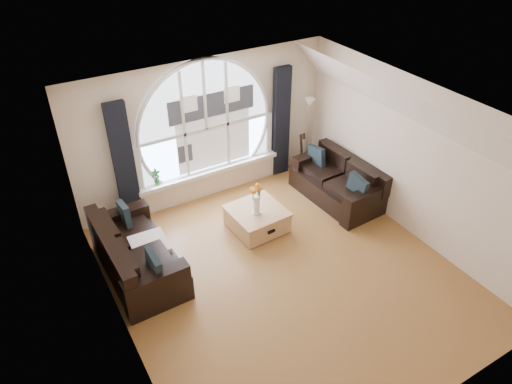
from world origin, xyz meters
name	(u,v)px	position (x,y,z in m)	size (l,w,h in m)	color
ground	(285,274)	(0.00, 0.00, 0.00)	(5.00, 5.50, 0.01)	brown
ceiling	(292,119)	(0.00, 0.00, 2.70)	(5.00, 5.50, 0.01)	silver
wall_back	(205,130)	(0.00, 2.75, 1.35)	(5.00, 0.01, 2.70)	beige
wall_front	(438,342)	(0.00, -2.75, 1.35)	(5.00, 0.01, 2.70)	beige
wall_left	(116,267)	(-2.50, 0.00, 1.35)	(0.01, 5.50, 2.70)	beige
wall_right	(414,160)	(2.50, 0.00, 1.35)	(0.01, 5.50, 2.70)	beige
attic_slope	(412,108)	(2.20, 0.00, 2.35)	(0.92, 5.50, 0.72)	silver
arched_window	(205,117)	(0.00, 2.72, 1.62)	(2.60, 0.06, 2.15)	silver
window_sill	(210,171)	(0.00, 2.65, 0.51)	(2.90, 0.22, 0.08)	white
window_frame	(206,118)	(0.00, 2.69, 1.62)	(2.76, 0.08, 2.15)	white
neighbor_house	(213,122)	(0.15, 2.71, 1.50)	(1.70, 0.02, 1.50)	silver
curtain_left	(124,165)	(-1.60, 2.63, 1.15)	(0.35, 0.12, 2.30)	black
curtain_right	(281,123)	(1.60, 2.63, 1.15)	(0.35, 0.12, 2.30)	black
sofa_left	(138,253)	(-1.96, 1.20, 0.40)	(0.97, 1.95, 0.86)	black
sofa_right	(337,181)	(2.00, 1.25, 0.40)	(0.91, 1.82, 0.81)	black
coffee_chest	(257,218)	(0.21, 1.23, 0.22)	(0.91, 0.91, 0.45)	tan
throw_blanket	(149,245)	(-1.76, 1.18, 0.50)	(0.55, 0.55, 0.10)	silver
vase_flowers	(257,195)	(0.16, 1.15, 0.80)	(0.24, 0.24, 0.70)	white
floor_lamp	(307,135)	(2.16, 2.47, 0.80)	(0.24, 0.24, 1.60)	#B2B2B2
guitar	(299,155)	(1.83, 2.27, 0.53)	(0.36, 0.24, 1.06)	olive
potted_plant	(156,177)	(-1.07, 2.65, 0.71)	(0.17, 0.12, 0.33)	#1E6023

